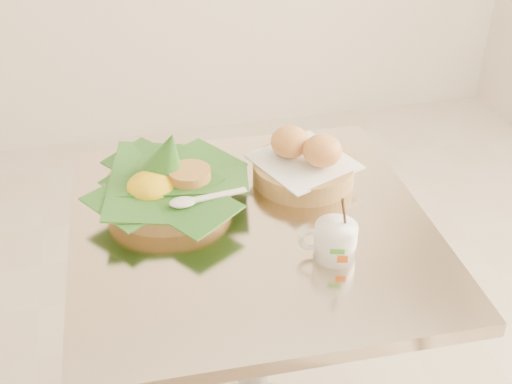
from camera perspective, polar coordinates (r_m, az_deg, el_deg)
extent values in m
cylinder|color=gray|center=(1.52, -0.34, -14.39)|extent=(0.07, 0.07, 0.69)
cube|color=beige|center=(1.27, -0.39, -3.38)|extent=(0.73, 0.73, 0.03)
cylinder|color=#AD854A|center=(1.33, -7.83, 0.10)|extent=(0.26, 0.26, 0.04)
cone|color=#1E5919|center=(1.30, -7.93, 3.25)|extent=(0.16, 0.15, 0.13)
ellipsoid|color=yellow|center=(1.30, -9.33, 0.48)|extent=(0.10, 0.10, 0.05)
cylinder|color=#CC9347|center=(1.31, -5.92, 1.55)|extent=(0.09, 0.09, 0.02)
cylinder|color=#AD854A|center=(1.39, 4.23, 1.92)|extent=(0.22, 0.22, 0.04)
cube|color=white|center=(1.37, 4.27, 2.73)|extent=(0.24, 0.24, 0.01)
ellipsoid|color=#BA612B|center=(1.37, 3.03, 4.48)|extent=(0.08, 0.08, 0.07)
ellipsoid|color=#BA612B|center=(1.35, 5.92, 3.68)|extent=(0.08, 0.08, 0.07)
cylinder|color=white|center=(1.17, 7.07, -4.33)|extent=(0.08, 0.08, 0.07)
torus|color=white|center=(1.17, 4.93, -4.26)|extent=(0.05, 0.02, 0.05)
cylinder|color=#4F2B16|center=(1.15, 7.17, -3.17)|extent=(0.07, 0.07, 0.01)
cylinder|color=black|center=(1.15, 7.87, -2.20)|extent=(0.03, 0.03, 0.10)
cube|color=green|center=(1.14, 7.25, -5.30)|extent=(0.03, 0.01, 0.01)
cube|color=orange|center=(1.15, 7.70, -5.95)|extent=(0.02, 0.01, 0.02)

